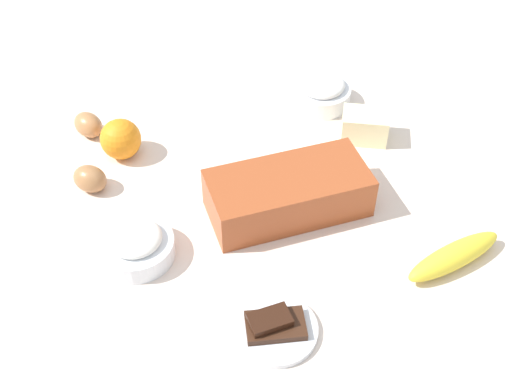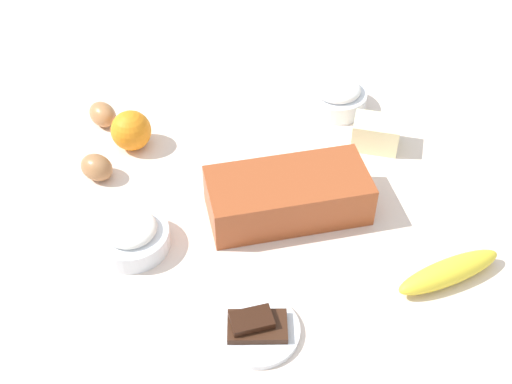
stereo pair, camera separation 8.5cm
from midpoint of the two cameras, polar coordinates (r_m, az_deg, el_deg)
The scene contains 10 objects.
ground_plane at distance 1.19m, azimuth 2.05°, elevation -1.80°, with size 2.40×2.40×0.02m, color beige.
loaf_pan at distance 1.15m, azimuth 4.92°, elevation -0.32°, with size 0.29×0.16×0.08m.
flour_bowl at distance 1.11m, azimuth -8.64°, elevation -3.81°, with size 0.13×0.13×0.06m.
sugar_bowl at distance 1.41m, azimuth 8.79°, elevation 8.23°, with size 0.13×0.13×0.07m.
banana at distance 1.12m, azimuth 18.58°, elevation -6.69°, with size 0.19×0.04×0.04m, color yellow.
orange_fruit at distance 1.30m, azimuth -8.97°, elevation 5.25°, with size 0.08×0.08×0.08m, color orange.
butter_block at distance 1.32m, azimuth 12.23°, elevation 4.94°, with size 0.09×0.06×0.06m, color #F4EDB2.
egg_near_butter at distance 1.38m, azimuth -11.47°, elevation 6.58°, with size 0.05×0.05×0.07m, color #AD7546.
egg_beside_bowl at distance 1.25m, azimuth -11.81°, elevation 2.04°, with size 0.05×0.05×0.07m, color #A36D42.
chocolate_plate at distance 1.01m, azimuth 2.54°, elevation -11.87°, with size 0.13×0.13×0.03m.
Camera 2 is at (0.09, 0.82, 0.85)m, focal length 45.98 mm.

